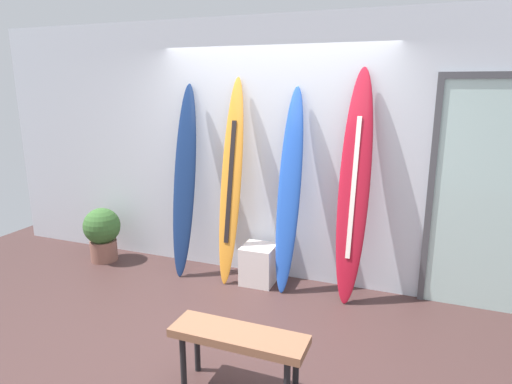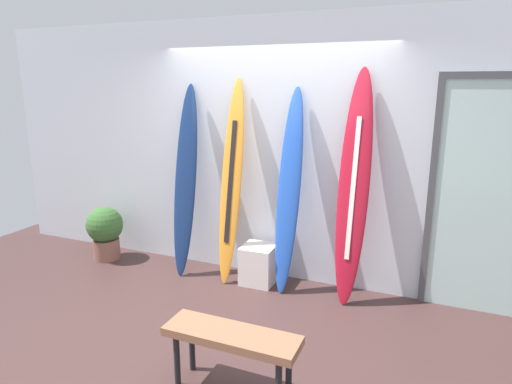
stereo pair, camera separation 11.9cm
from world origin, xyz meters
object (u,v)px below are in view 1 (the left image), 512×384
Objects in this scene: glass_door at (495,194)px; bench at (238,341)px; surfboard_navy at (184,183)px; display_block_left at (259,264)px; surfboard_sunset at (231,184)px; surfboard_cobalt at (289,192)px; potted_plant at (102,232)px; surfboard_crimson at (354,189)px.

glass_door reaches higher than bench.
bench is at bearing -131.33° from glass_door.
bench is at bearing -50.76° from surfboard_navy.
display_block_left is at bearing -173.76° from glass_door.
glass_door is (2.53, 0.23, 0.07)m from surfboard_sunset.
glass_door is (1.88, 0.22, 0.10)m from surfboard_cobalt.
surfboard_navy reaches higher than bench.
bench is at bearing -84.13° from surfboard_cobalt.
surfboard_navy is at bearing -175.46° from glass_door.
glass_door is at bearing 6.64° from surfboard_cobalt.
bench is (0.50, -1.70, 0.19)m from display_block_left.
potted_plant is 2.96m from bench.
potted_plant is (-2.00, -0.10, 0.16)m from display_block_left.
surfboard_sunset is 2.28× the size of bench.
potted_plant is (-1.11, -0.10, -0.68)m from surfboard_navy.
potted_plant reaches higher than bench.
surfboard_crimson reaches higher than surfboard_cobalt.
surfboard_navy is 1.31m from potted_plant.
surfboard_cobalt is 0.66m from surfboard_crimson.
surfboard_sunset is at bearing -174.78° from glass_door.
potted_plant is at bearing -176.91° from surfboard_cobalt.
surfboard_crimson reaches higher than bench.
surfboard_sunset is at bearing 178.25° from display_block_left.
bench is (0.82, -1.71, -0.68)m from surfboard_sunset.
glass_door is at bearing 5.22° from surfboard_sunset.
surfboard_sunset reaches higher than surfboard_navy.
potted_plant is 0.69× the size of bench.
glass_door reaches higher than surfboard_cobalt.
surfboard_cobalt reaches higher than potted_plant.
bench is (-1.70, -1.94, -0.74)m from glass_door.
surfboard_crimson reaches higher than display_block_left.
potted_plant is (-4.20, -0.34, -0.78)m from glass_door.
surfboard_cobalt is at bearing 3.09° from potted_plant.
display_block_left is (-0.97, -0.02, -0.92)m from surfboard_crimson.
glass_door is at bearing 4.54° from surfboard_navy.
surfboard_navy is at bearing 129.24° from bench.
surfboard_navy is 2.21× the size of bench.
surfboard_cobalt is at bearing 1.05° from surfboard_sunset.
surfboard_crimson is 1.34m from display_block_left.
glass_door reaches higher than surfboard_sunset.
potted_plant is at bearing -174.92° from surfboard_navy.
surfboard_cobalt is (0.64, 0.01, -0.04)m from surfboard_sunset.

